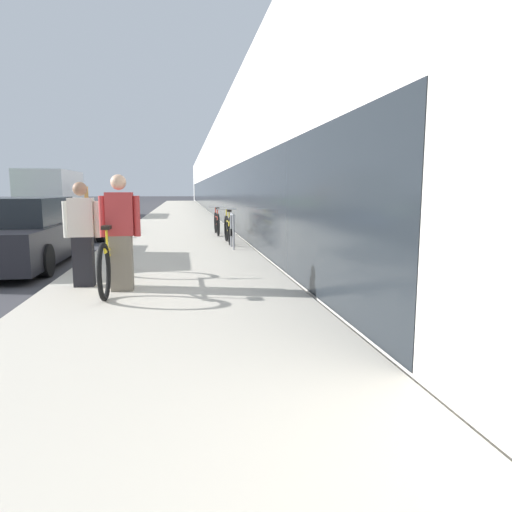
% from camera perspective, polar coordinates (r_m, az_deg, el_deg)
% --- Properties ---
extents(sidewalk_slab, '(3.71, 70.00, 0.14)m').
position_cam_1_polar(sidewalk_slab, '(26.66, -9.53, 4.95)').
color(sidewalk_slab, '#BCB5A5').
rests_on(sidewalk_slab, ground).
extents(storefront_facade, '(10.01, 70.00, 5.03)m').
position_cam_1_polar(storefront_facade, '(35.28, 1.86, 9.81)').
color(storefront_facade, silver).
rests_on(storefront_facade, ground).
extents(tandem_bicycle, '(0.52, 2.62, 0.95)m').
position_cam_1_polar(tandem_bicycle, '(7.05, -17.28, -0.39)').
color(tandem_bicycle, black).
rests_on(tandem_bicycle, sidewalk_slab).
extents(person_rider, '(0.55, 0.22, 1.63)m').
position_cam_1_polar(person_rider, '(6.66, -16.58, 2.77)').
color(person_rider, '#756B5B').
rests_on(person_rider, sidewalk_slab).
extents(person_bystander, '(0.52, 0.20, 1.53)m').
position_cam_1_polar(person_bystander, '(7.15, -20.89, 2.53)').
color(person_bystander, black).
rests_on(person_bystander, sidewalk_slab).
extents(bike_rack_hoop, '(0.05, 0.60, 0.84)m').
position_cam_1_polar(bike_rack_hoop, '(11.13, -2.97, 3.60)').
color(bike_rack_hoop, gray).
rests_on(bike_rack_hoop, sidewalk_slab).
extents(cruiser_bike_nearest, '(0.52, 1.72, 0.91)m').
position_cam_1_polar(cruiser_bike_nearest, '(12.23, -3.51, 3.41)').
color(cruiser_bike_nearest, black).
rests_on(cruiser_bike_nearest, sidewalk_slab).
extents(cruiser_bike_middle, '(0.52, 1.77, 0.88)m').
position_cam_1_polar(cruiser_bike_middle, '(14.64, -4.92, 4.15)').
color(cruiser_bike_middle, black).
rests_on(cruiser_bike_middle, sidewalk_slab).
extents(parked_sedan_curbside, '(1.75, 4.77, 1.40)m').
position_cam_1_polar(parked_sedan_curbside, '(10.53, -26.97, 2.41)').
color(parked_sedan_curbside, black).
rests_on(parked_sedan_curbside, ground).
extents(vintage_roadster_curbside, '(1.78, 4.23, 0.91)m').
position_cam_1_polar(vintage_roadster_curbside, '(15.83, -20.88, 3.51)').
color(vintage_roadster_curbside, navy).
rests_on(vintage_roadster_curbside, ground).
extents(moving_truck, '(2.51, 6.98, 2.61)m').
position_cam_1_polar(moving_truck, '(28.51, -23.89, 7.11)').
color(moving_truck, orange).
rests_on(moving_truck, ground).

